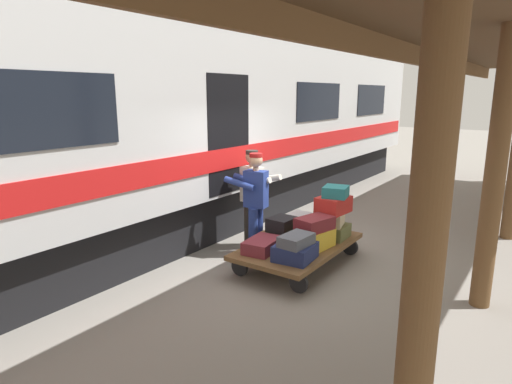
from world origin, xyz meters
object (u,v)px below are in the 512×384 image
suitcase_gray_aluminum (302,223)px  suitcase_maroon_trunk (315,224)px  suitcase_navy_fabric (295,252)px  porter_by_door (253,196)px  luggage_cart (298,247)px  suitcase_olive_duffel (332,231)px  suitcase_burgundy_valise (262,245)px  porter_in_overalls (255,200)px  suitcase_cream_canvas (333,219)px  suitcase_slate_roller (296,240)px  suitcase_yellow_case (315,238)px  suitcase_black_hardshell (282,224)px  suitcase_red_plastic (333,205)px  suitcase_teal_softside (336,192)px  train_car (167,125)px  suitcase_brown_leather (283,235)px

suitcase_gray_aluminum → suitcase_maroon_trunk: bearing=132.3°
suitcase_navy_fabric → porter_by_door: (1.33, -0.85, 0.47)m
luggage_cart → suitcase_olive_duffel: (-0.28, -0.60, 0.15)m
suitcase_burgundy_valise → porter_in_overalls: 0.94m
porter_by_door → suitcase_cream_canvas: bearing=-167.3°
suitcase_slate_roller → porter_in_overalls: (1.14, -0.62, 0.28)m
luggage_cart → porter_by_door: porter_by_door is taller
suitcase_burgundy_valise → suitcase_cream_canvas: bearing=-117.1°
suitcase_yellow_case → suitcase_black_hardshell: bearing=3.3°
suitcase_cream_canvas → suitcase_slate_roller: 1.19m
suitcase_red_plastic → suitcase_slate_roller: (-0.00, 1.18, -0.26)m
suitcase_gray_aluminum → suitcase_teal_softside: suitcase_teal_softside is taller
suitcase_yellow_case → luggage_cart: bearing=0.0°
luggage_cart → suitcase_maroon_trunk: (-0.28, 0.02, 0.43)m
suitcase_burgundy_valise → suitcase_slate_roller: suitcase_slate_roller is taller
train_car → suitcase_maroon_trunk: (-3.25, 0.18, -1.33)m
suitcase_yellow_case → train_car: bearing=-2.7°
suitcase_brown_leather → suitcase_red_plastic: suitcase_red_plastic is taller
suitcase_burgundy_valise → suitcase_brown_leather: 0.60m
suitcase_gray_aluminum → suitcase_cream_canvas: size_ratio=1.33×
suitcase_red_plastic → suitcase_black_hardshell: size_ratio=1.29×
suitcase_olive_duffel → suitcase_black_hardshell: (0.57, 0.63, 0.17)m
suitcase_black_hardshell → suitcase_brown_leather: bearing=-98.2°
suitcase_gray_aluminum → suitcase_black_hardshell: bearing=89.6°
suitcase_olive_duffel → luggage_cart: bearing=64.8°
suitcase_navy_fabric → suitcase_brown_leather: bearing=-46.7°
suitcase_olive_duffel → suitcase_slate_roller: (-0.03, 1.23, 0.20)m
suitcase_burgundy_valise → porter_by_door: size_ratio=0.35×
luggage_cart → suitcase_slate_roller: size_ratio=4.31×
suitcase_black_hardshell → porter_by_door: size_ratio=0.24×
suitcase_olive_duffel → suitcase_black_hardshell: suitcase_black_hardshell is taller
suitcase_red_plastic → suitcase_slate_roller: bearing=90.0°
suitcase_yellow_case → suitcase_brown_leather: suitcase_yellow_case is taller
suitcase_brown_leather → porter_in_overalls: (0.55, 0.01, 0.50)m
suitcase_olive_duffel → suitcase_teal_softside: bearing=140.8°
suitcase_black_hardshell → suitcase_teal_softside: bearing=-137.8°
suitcase_cream_canvas → suitcase_slate_roller: (-0.00, 1.19, -0.02)m
suitcase_burgundy_valise → suitcase_brown_leather: size_ratio=1.06×
suitcase_burgundy_valise → suitcase_teal_softside: (-0.63, -1.14, 0.68)m
porter_by_door → suitcase_black_hardshell: bearing=159.6°
suitcase_maroon_trunk → suitcase_olive_duffel: bearing=-90.0°
suitcase_yellow_case → suitcase_maroon_trunk: (-0.00, 0.02, 0.24)m
suitcase_red_plastic → suitcase_black_hardshell: suitcase_red_plastic is taller
suitcase_gray_aluminum → suitcase_slate_roller: bearing=115.9°
suitcase_cream_canvas → luggage_cart: bearing=61.0°
train_car → suitcase_maroon_trunk: bearing=176.9°
luggage_cart → suitcase_brown_leather: suitcase_brown_leather is taller
train_car → suitcase_yellow_case: (-3.25, 0.16, -1.57)m
luggage_cart → suitcase_slate_roller: (-0.31, 0.63, 0.35)m
suitcase_brown_leather → suitcase_slate_roller: size_ratio=1.14×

